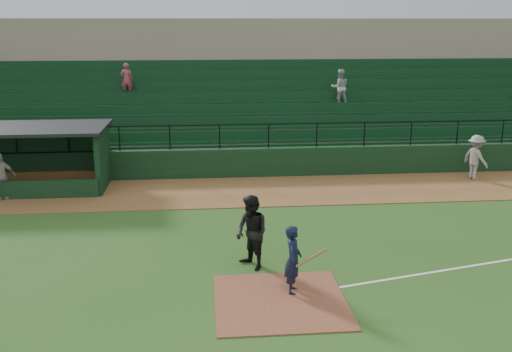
{
  "coord_description": "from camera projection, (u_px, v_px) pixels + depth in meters",
  "views": [
    {
      "loc": [
        -1.69,
        -13.08,
        6.2
      ],
      "look_at": [
        0.0,
        5.0,
        1.4
      ],
      "focal_mm": 40.93,
      "sensor_mm": 36.0,
      "label": 1
    }
  ],
  "objects": [
    {
      "name": "ground",
      "position": [
        275.0,
        283.0,
        14.33
      ],
      "size": [
        90.0,
        90.0,
        0.0
      ],
      "primitive_type": "plane",
      "color": "#295019",
      "rests_on": "ground"
    },
    {
      "name": "warning_track",
      "position": [
        249.0,
        191.0,
        22.02
      ],
      "size": [
        40.0,
        4.0,
        0.03
      ],
      "primitive_type": "cube",
      "color": "brown",
      "rests_on": "ground"
    },
    {
      "name": "home_plate_dirt",
      "position": [
        280.0,
        301.0,
        13.36
      ],
      "size": [
        3.0,
        3.0,
        0.03
      ],
      "primitive_type": "cube",
      "color": "brown",
      "rests_on": "ground"
    },
    {
      "name": "stadium_structure",
      "position": [
        235.0,
        101.0,
        29.58
      ],
      "size": [
        38.0,
        13.08,
        6.4
      ],
      "color": "black",
      "rests_on": "ground"
    },
    {
      "name": "batter_at_plate",
      "position": [
        293.0,
        260.0,
        13.6
      ],
      "size": [
        1.04,
        0.7,
        1.67
      ],
      "color": "black",
      "rests_on": "ground"
    },
    {
      "name": "umpire",
      "position": [
        252.0,
        233.0,
        14.96
      ],
      "size": [
        1.12,
        1.19,
        1.94
      ],
      "primitive_type": "imported",
      "rotation": [
        0.0,
        0.0,
        -1.02
      ],
      "color": "black",
      "rests_on": "ground"
    },
    {
      "name": "runner",
      "position": [
        476.0,
        157.0,
        23.43
      ],
      "size": [
        1.05,
        1.33,
        1.81
      ],
      "primitive_type": "imported",
      "rotation": [
        0.0,
        0.0,
        1.94
      ],
      "color": "gray",
      "rests_on": "warning_track"
    },
    {
      "name": "dugout_player_a",
      "position": [
        1.0,
        176.0,
        20.81
      ],
      "size": [
        1.06,
        0.63,
        1.69
      ],
      "primitive_type": "imported",
      "rotation": [
        0.0,
        0.0,
        0.24
      ],
      "color": "#ACA7A1",
      "rests_on": "warning_track"
    }
  ]
}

